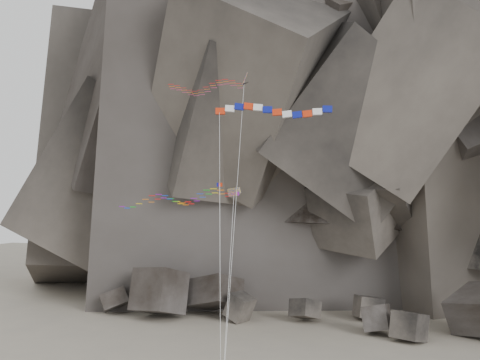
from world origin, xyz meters
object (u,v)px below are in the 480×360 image
(banner_kite, at_px, (273,112))
(parafoil_kite, at_px, (171,199))
(pennant_kite, at_px, (219,224))
(delta_kite, at_px, (202,87))

(banner_kite, bearing_deg, parafoil_kite, 152.04)
(pennant_kite, bearing_deg, parafoil_kite, 171.90)
(delta_kite, bearing_deg, banner_kite, -43.08)
(pennant_kite, bearing_deg, delta_kite, 140.03)
(parafoil_kite, xyz_separation_m, pennant_kite, (5.50, -1.41, -2.30))
(delta_kite, distance_m, parafoil_kite, 11.34)
(pennant_kite, bearing_deg, banner_kite, -1.74)
(delta_kite, height_order, banner_kite, delta_kite)
(parafoil_kite, bearing_deg, pennant_kite, 2.89)
(banner_kite, distance_m, pennant_kite, 11.27)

